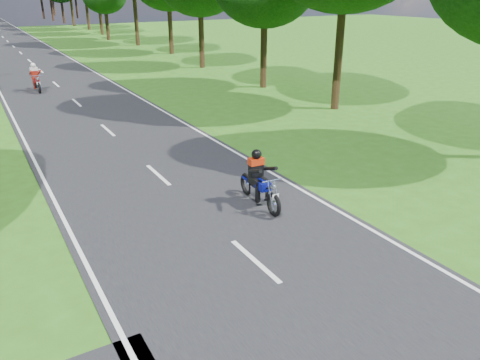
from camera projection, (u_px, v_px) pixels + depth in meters
ground at (311, 311)px, 8.84m from camera, size 160.00×160.00×0.00m
main_road at (14, 47)px, 48.87m from camera, size 7.00×140.00×0.02m
road_markings at (14, 48)px, 47.30m from camera, size 7.40×140.00×0.01m
rider_near_blue at (260, 178)px, 12.86m from camera, size 0.74×1.92×1.57m
rider_far_red at (35, 77)px, 27.39m from camera, size 0.67×1.95×1.62m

